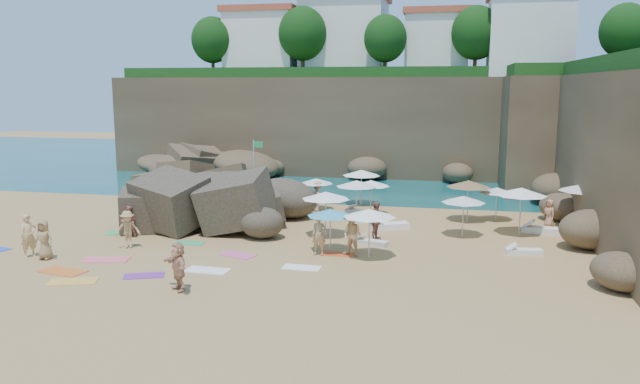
% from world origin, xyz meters
% --- Properties ---
extents(ground, '(120.00, 120.00, 0.00)m').
position_xyz_m(ground, '(0.00, 0.00, 0.00)').
color(ground, tan).
rests_on(ground, ground).
extents(seawater, '(120.00, 120.00, 0.00)m').
position_xyz_m(seawater, '(0.00, 30.00, 0.00)').
color(seawater, '#0C4751').
rests_on(seawater, ground).
extents(cliff_back, '(44.00, 8.00, 8.00)m').
position_xyz_m(cliff_back, '(2.00, 25.00, 4.00)').
color(cliff_back, brown).
rests_on(cliff_back, ground).
extents(cliff_corner, '(10.00, 12.00, 8.00)m').
position_xyz_m(cliff_corner, '(17.00, 20.00, 4.00)').
color(cliff_corner, brown).
rests_on(cliff_corner, ground).
extents(rock_promontory, '(12.00, 7.00, 2.00)m').
position_xyz_m(rock_promontory, '(-11.00, 16.00, 0.00)').
color(rock_promontory, brown).
rests_on(rock_promontory, ground).
extents(clifftop_buildings, '(28.48, 9.48, 7.00)m').
position_xyz_m(clifftop_buildings, '(2.96, 25.79, 11.24)').
color(clifftop_buildings, white).
rests_on(clifftop_buildings, cliff_back).
extents(clifftop_trees, '(35.60, 23.82, 4.40)m').
position_xyz_m(clifftop_trees, '(4.78, 19.52, 11.26)').
color(clifftop_trees, '#11380F').
rests_on(clifftop_trees, ground).
extents(marina_masts, '(3.10, 0.10, 6.00)m').
position_xyz_m(marina_masts, '(-16.50, 30.00, 3.00)').
color(marina_masts, white).
rests_on(marina_masts, ground).
extents(rock_outcrop, '(8.38, 6.87, 3.00)m').
position_xyz_m(rock_outcrop, '(-3.77, 3.05, 0.00)').
color(rock_outcrop, brown).
rests_on(rock_outcrop, ground).
extents(flag_pole, '(0.72, 0.07, 3.68)m').
position_xyz_m(flag_pole, '(-4.71, 13.00, 2.35)').
color(flag_pole, silver).
rests_on(flag_pole, ground).
extents(parasol_0, '(2.16, 2.16, 2.04)m').
position_xyz_m(parasol_0, '(4.08, 7.21, 1.87)').
color(parasol_0, silver).
rests_on(parasol_0, ground).
extents(parasol_1, '(2.03, 2.03, 1.92)m').
position_xyz_m(parasol_1, '(0.68, 7.99, 1.76)').
color(parasol_1, silver).
rests_on(parasol_1, ground).
extents(parasol_2, '(2.35, 2.35, 2.22)m').
position_xyz_m(parasol_2, '(3.09, 10.14, 2.04)').
color(parasol_2, silver).
rests_on(parasol_2, ground).
extents(parasol_3, '(2.53, 2.53, 2.39)m').
position_xyz_m(parasol_3, '(12.00, 4.10, 2.20)').
color(parasol_3, silver).
rests_on(parasol_3, ground).
extents(parasol_4, '(2.54, 2.54, 2.40)m').
position_xyz_m(parasol_4, '(15.29, 6.07, 2.20)').
color(parasol_4, silver).
rests_on(parasol_4, ground).
extents(parasol_5, '(2.30, 2.30, 2.17)m').
position_xyz_m(parasol_5, '(3.41, 6.16, 1.99)').
color(parasol_5, silver).
rests_on(parasol_5, ground).
extents(parasol_6, '(2.42, 2.42, 2.29)m').
position_xyz_m(parasol_6, '(9.50, 6.71, 2.10)').
color(parasol_6, silver).
rests_on(parasol_6, ground).
extents(parasol_7, '(1.97, 1.97, 1.86)m').
position_xyz_m(parasol_7, '(11.06, 7.26, 1.71)').
color(parasol_7, silver).
rests_on(parasol_7, ground).
extents(parasol_8, '(2.16, 2.16, 2.04)m').
position_xyz_m(parasol_8, '(9.20, 3.15, 1.87)').
color(parasol_8, silver).
rests_on(parasol_8, ground).
extents(parasol_9, '(2.39, 2.39, 2.26)m').
position_xyz_m(parasol_9, '(2.57, 1.68, 2.07)').
color(parasol_9, silver).
rests_on(parasol_9, ground).
extents(parasol_10, '(2.10, 2.10, 1.99)m').
position_xyz_m(parasol_10, '(3.36, -1.13, 1.82)').
color(parasol_10, silver).
rests_on(parasol_10, ground).
extents(parasol_11, '(2.30, 2.30, 2.17)m').
position_xyz_m(parasol_11, '(5.19, -1.70, 1.99)').
color(parasol_11, silver).
rests_on(parasol_11, ground).
extents(lounger_0, '(2.12, 1.50, 0.32)m').
position_xyz_m(lounger_0, '(5.51, 3.99, 0.16)').
color(lounger_0, white).
rests_on(lounger_0, ground).
extents(lounger_1, '(1.84, 1.36, 0.28)m').
position_xyz_m(lounger_1, '(3.45, 7.14, 0.14)').
color(lounger_1, silver).
rests_on(lounger_1, ground).
extents(lounger_2, '(1.54, 1.39, 0.24)m').
position_xyz_m(lounger_2, '(3.92, 5.41, 0.12)').
color(lounger_2, silver).
rests_on(lounger_2, ground).
extents(lounger_3, '(1.70, 0.96, 0.25)m').
position_xyz_m(lounger_3, '(5.00, 0.46, 0.13)').
color(lounger_3, silver).
rests_on(lounger_3, ground).
extents(lounger_4, '(2.09, 1.09, 0.31)m').
position_xyz_m(lounger_4, '(13.21, 4.68, 0.16)').
color(lounger_4, white).
rests_on(lounger_4, ground).
extents(lounger_5, '(1.64, 0.77, 0.24)m').
position_xyz_m(lounger_5, '(11.85, 0.30, 0.12)').
color(lounger_5, white).
rests_on(lounger_5, ground).
extents(towel_1, '(2.08, 1.33, 0.03)m').
position_xyz_m(towel_1, '(-5.83, -4.42, 0.02)').
color(towel_1, '#F45E71').
rests_on(towel_1, ground).
extents(towel_2, '(2.02, 1.30, 0.03)m').
position_xyz_m(towel_2, '(-6.61, -6.33, 0.02)').
color(towel_2, orange).
rests_on(towel_2, ground).
extents(towel_3, '(2.09, 1.41, 0.03)m').
position_xyz_m(towel_3, '(-7.53, 0.25, 0.02)').
color(towel_3, green).
rests_on(towel_3, ground).
extents(towel_4, '(2.01, 1.46, 0.03)m').
position_xyz_m(towel_4, '(-5.45, -7.40, 0.02)').
color(towel_4, gold).
rests_on(towel_4, ground).
extents(towel_5, '(1.80, 0.95, 0.03)m').
position_xyz_m(towel_5, '(-0.97, -4.95, 0.02)').
color(towel_5, white).
rests_on(towel_5, ground).
extents(towel_6, '(1.73, 1.31, 0.03)m').
position_xyz_m(towel_6, '(-3.14, -6.15, 0.01)').
color(towel_6, '#752D95').
rests_on(towel_6, ground).
extents(towel_9, '(1.79, 1.32, 0.03)m').
position_xyz_m(towel_9, '(-0.54, -2.50, 0.01)').
color(towel_9, '#DF578C').
rests_on(towel_9, ground).
extents(towel_10, '(1.48, 0.76, 0.03)m').
position_xyz_m(towel_10, '(3.73, -1.42, 0.01)').
color(towel_10, '#DB4D22').
rests_on(towel_10, ground).
extents(towel_11, '(1.47, 0.74, 0.03)m').
position_xyz_m(towel_11, '(-3.53, -0.99, 0.01)').
color(towel_11, '#31AD6C').
rests_on(towel_11, ground).
extents(towel_13, '(1.59, 0.83, 0.03)m').
position_xyz_m(towel_13, '(2.69, -3.77, 0.01)').
color(towel_13, white).
rests_on(towel_13, ground).
extents(person_stand_0, '(0.78, 0.83, 1.90)m').
position_xyz_m(person_stand_0, '(-9.34, -4.66, 0.95)').
color(person_stand_0, tan).
rests_on(person_stand_0, ground).
extents(person_stand_1, '(0.97, 0.92, 1.58)m').
position_xyz_m(person_stand_1, '(-6.89, -0.48, 0.79)').
color(person_stand_1, '#AD6A56').
rests_on(person_stand_1, ground).
extents(person_stand_2, '(1.15, 1.22, 1.84)m').
position_xyz_m(person_stand_2, '(0.90, 7.45, 0.92)').
color(person_stand_2, tan).
rests_on(person_stand_2, ground).
extents(person_stand_3, '(0.82, 1.22, 1.92)m').
position_xyz_m(person_stand_3, '(5.10, 1.37, 0.96)').
color(person_stand_3, '#8B5345').
rests_on(person_stand_3, ground).
extents(person_stand_4, '(0.74, 0.83, 1.50)m').
position_xyz_m(person_stand_4, '(13.68, 6.11, 0.75)').
color(person_stand_4, tan).
rests_on(person_stand_4, ground).
extents(person_stand_5, '(1.39, 0.44, 1.48)m').
position_xyz_m(person_stand_5, '(-5.56, 9.90, 0.74)').
color(person_stand_5, tan).
rests_on(person_stand_5, ground).
extents(person_lie_0, '(1.75, 2.03, 0.46)m').
position_xyz_m(person_lie_0, '(-5.88, -2.40, 0.23)').
color(person_lie_0, tan).
rests_on(person_lie_0, ground).
extents(person_lie_2, '(0.83, 1.69, 0.45)m').
position_xyz_m(person_lie_2, '(-8.44, -4.87, 0.22)').
color(person_lie_2, '#9C794E').
rests_on(person_lie_2, ground).
extents(person_lie_3, '(2.45, 2.45, 0.48)m').
position_xyz_m(person_lie_3, '(-1.03, -7.50, 0.24)').
color(person_lie_3, tan).
rests_on(person_lie_3, ground).
extents(person_lie_4, '(0.75, 1.78, 0.42)m').
position_xyz_m(person_lie_4, '(2.97, -1.72, 0.21)').
color(person_lie_4, tan).
rests_on(person_lie_4, ground).
extents(person_lie_5, '(1.51, 2.03, 0.69)m').
position_xyz_m(person_lie_5, '(4.44, -1.60, 0.35)').
color(person_lie_5, '#F0C388').
rests_on(person_lie_5, ground).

